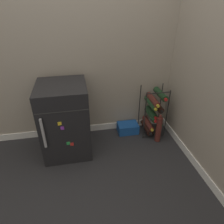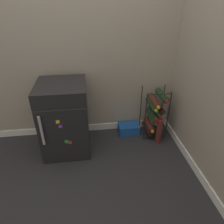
{
  "view_description": "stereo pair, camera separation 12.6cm",
  "coord_description": "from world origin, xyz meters",
  "views": [
    {
      "loc": [
        -0.2,
        -1.68,
        1.63
      ],
      "look_at": [
        0.19,
        0.33,
        0.42
      ],
      "focal_mm": 32.0,
      "sensor_mm": 36.0,
      "label": 1
    },
    {
      "loc": [
        -0.07,
        -1.7,
        1.63
      ],
      "look_at": [
        0.19,
        0.33,
        0.42
      ],
      "focal_mm": 32.0,
      "sensor_mm": 36.0,
      "label": 2
    }
  ],
  "objects": [
    {
      "name": "soda_box",
      "position": [
        0.44,
        0.47,
        0.06
      ],
      "size": [
        0.27,
        0.19,
        0.13
      ],
      "color": "#194C9E",
      "rests_on": "ground_plane"
    },
    {
      "name": "wall_back",
      "position": [
        0.0,
        0.62,
        1.24
      ],
      "size": [
        7.01,
        0.07,
        2.5
      ],
      "color": "#9E9384",
      "rests_on": "ground_plane"
    },
    {
      "name": "mini_fridge",
      "position": [
        -0.35,
        0.27,
        0.42
      ],
      "size": [
        0.52,
        0.56,
        0.84
      ],
      "color": "black",
      "rests_on": "ground_plane"
    },
    {
      "name": "wine_rack",
      "position": [
        0.74,
        0.4,
        0.34
      ],
      "size": [
        0.3,
        0.33,
        0.66
      ],
      "color": "black",
      "rests_on": "ground_plane"
    },
    {
      "name": "loose_bottle_floor",
      "position": [
        0.76,
        0.21,
        0.17
      ],
      "size": [
        0.07,
        0.07,
        0.38
      ],
      "color": "#56231E",
      "rests_on": "ground_plane"
    },
    {
      "name": "ground_plane",
      "position": [
        0.0,
        0.0,
        0.0
      ],
      "size": [
        14.0,
        14.0,
        0.0
      ],
      "primitive_type": "plane",
      "color": "#28282B"
    }
  ]
}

